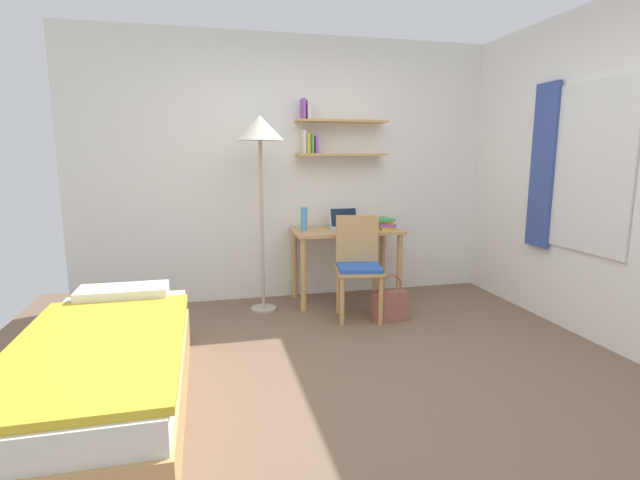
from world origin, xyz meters
TOP-DOWN VIEW (x-y plane):
  - ground_plane at (0.00, 0.00)m, footprint 5.28×5.28m
  - wall_back at (0.01, 2.02)m, footprint 4.40×0.27m
  - wall_right at (2.02, 0.03)m, footprint 0.10×4.40m
  - bed at (-1.51, -0.04)m, footprint 0.87×1.92m
  - desk at (0.42, 1.70)m, footprint 1.05×0.55m
  - desk_chair at (0.39, 1.21)m, footprint 0.47×0.45m
  - standing_lamp at (-0.42, 1.59)m, footprint 0.43×0.43m
  - laptop at (0.42, 1.75)m, footprint 0.30×0.23m
  - water_bottle at (0.00, 1.72)m, footprint 0.06×0.06m
  - book_stack at (0.79, 1.67)m, footprint 0.21×0.24m
  - handbag at (0.63, 1.03)m, footprint 0.30×0.11m

SIDE VIEW (x-z plane):
  - ground_plane at x=0.00m, z-range 0.00..0.00m
  - handbag at x=0.63m, z-range -0.06..0.36m
  - bed at x=-1.51m, z-range -0.03..0.51m
  - desk_chair at x=0.39m, z-range 0.04..0.96m
  - desk at x=0.42m, z-range 0.23..0.95m
  - laptop at x=0.42m, z-range 0.67..0.89m
  - book_stack at x=0.79m, z-range 0.72..0.84m
  - water_bottle at x=0.00m, z-range 0.72..0.95m
  - wall_right at x=2.02m, z-range 0.00..2.60m
  - wall_back at x=0.01m, z-range 0.01..2.61m
  - standing_lamp at x=-0.42m, z-range 0.70..2.50m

